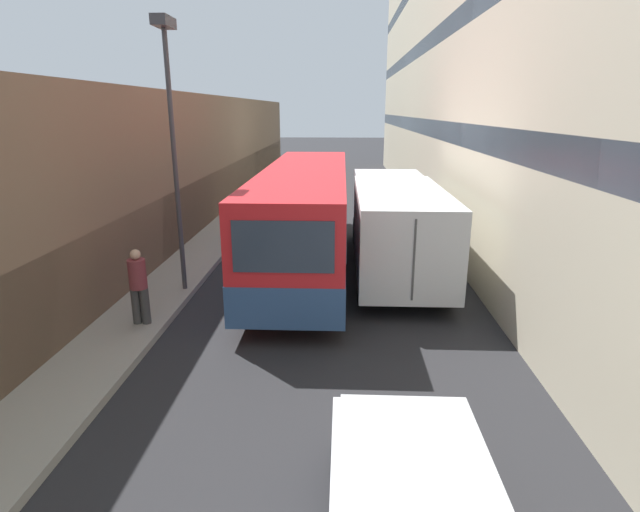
% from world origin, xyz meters
% --- Properties ---
extents(ground_plane, '(150.00, 150.00, 0.00)m').
position_xyz_m(ground_plane, '(0.00, 15.00, 0.00)').
color(ground_plane, '#232326').
extents(sidewalk_left, '(1.62, 60.00, 0.16)m').
position_xyz_m(sidewalk_left, '(-4.25, 15.00, 0.08)').
color(sidewalk_left, gray).
rests_on(sidewalk_left, ground_plane).
extents(building_left_shopfront, '(2.40, 60.00, 5.30)m').
position_xyz_m(building_left_shopfront, '(-6.16, 15.00, 2.41)').
color(building_left_shopfront, brown).
rests_on(building_left_shopfront, ground_plane).
extents(bus, '(2.46, 11.98, 3.01)m').
position_xyz_m(bus, '(-0.68, 15.43, 1.60)').
color(bus, red).
rests_on(bus, ground_plane).
extents(box_truck, '(2.38, 8.28, 2.61)m').
position_xyz_m(box_truck, '(2.04, 14.95, 1.48)').
color(box_truck, silver).
rests_on(box_truck, ground_plane).
extents(panel_van, '(1.92, 4.75, 2.02)m').
position_xyz_m(panel_van, '(-1.98, 28.14, 1.12)').
color(panel_van, silver).
rests_on(panel_van, ground_plane).
extents(pedestrian, '(0.39, 0.38, 1.69)m').
position_xyz_m(pedestrian, '(-3.95, 10.26, 1.07)').
color(pedestrian, '#383838').
rests_on(pedestrian, sidewalk_left).
extents(street_lamp, '(0.36, 0.80, 6.59)m').
position_xyz_m(street_lamp, '(-3.69, 12.52, 4.75)').
color(street_lamp, '#38383D').
rests_on(street_lamp, sidewalk_left).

